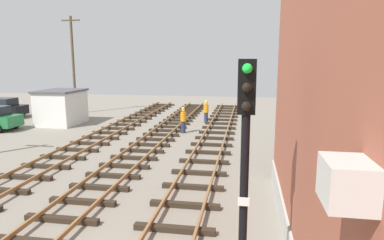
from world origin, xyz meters
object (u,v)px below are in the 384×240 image
(track_worker_distant, at_px, (183,120))
(control_hut, at_px, (61,107))
(signal_mast, at_px, (245,153))
(utility_pole_far, at_px, (73,64))
(parked_car_black, at_px, (1,108))
(track_worker_foreground, at_px, (206,111))

(track_worker_distant, bearing_deg, control_hut, 170.30)
(control_hut, height_order, track_worker_distant, control_hut)
(signal_mast, height_order, utility_pole_far, utility_pole_far)
(signal_mast, distance_m, control_hut, 23.36)
(utility_pole_far, xyz_separation_m, track_worker_distant, (11.95, -7.03, -3.83))
(utility_pole_far, bearing_deg, parked_car_black, -148.44)
(signal_mast, bearing_deg, track_worker_distant, 105.26)
(control_hut, relative_size, utility_pole_far, 0.42)
(control_hut, bearing_deg, parked_car_black, 164.37)
(track_worker_foreground, bearing_deg, signal_mast, -80.75)
(signal_mast, bearing_deg, utility_pole_far, 125.15)
(utility_pole_far, bearing_deg, track_worker_distant, -30.47)
(control_hut, distance_m, track_worker_distant, 10.50)
(signal_mast, height_order, control_hut, signal_mast)
(signal_mast, xyz_separation_m, utility_pole_far, (-16.38, 23.27, 1.51))
(signal_mast, relative_size, track_worker_distant, 2.76)
(control_hut, bearing_deg, signal_mast, -50.63)
(parked_car_black, xyz_separation_m, track_worker_foreground, (18.43, 0.55, 0.03))
(parked_car_black, relative_size, track_worker_distant, 2.25)
(utility_pole_far, bearing_deg, control_hut, -72.96)
(signal_mast, bearing_deg, track_worker_foreground, 99.25)
(utility_pole_far, distance_m, track_worker_foreground, 13.87)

